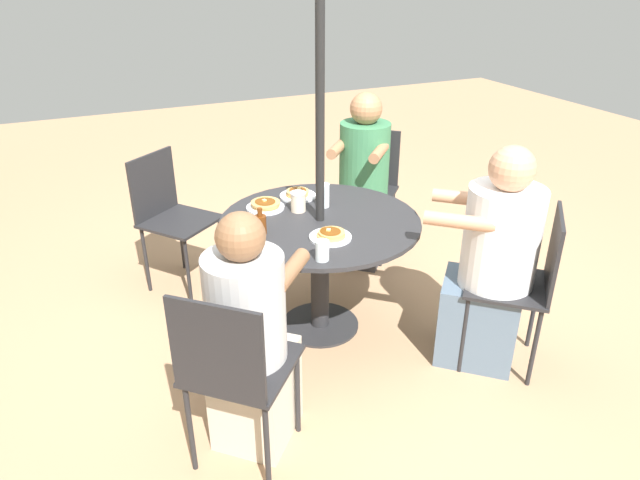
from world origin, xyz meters
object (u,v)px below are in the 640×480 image
at_px(patio_chair_north, 368,183).
at_px(syrup_bottle, 260,224).
at_px(patio_chair_south, 233,367).
at_px(pancake_plate_b, 331,235).
at_px(coffee_cup, 298,202).
at_px(diner_north, 362,187).
at_px(drinking_glass_b, 322,251).
at_px(drinking_glass_a, 324,195).
at_px(patio_chair_east, 170,212).
at_px(pancake_plate_c, 266,205).
at_px(pancake_plate_a, 298,194).
at_px(patio_table, 320,241).
at_px(patio_chair_west, 524,278).
at_px(diner_south, 251,343).
at_px(diner_west, 491,269).

distance_m(patio_chair_north, syrup_bottle, 1.41).
xyz_separation_m(patio_chair_south, pancake_plate_b, (0.57, -0.71, 0.19)).
bearing_deg(coffee_cup, syrup_bottle, 123.84).
distance_m(diner_north, coffee_cup, 0.90).
distance_m(patio_chair_south, drinking_glass_b, 0.72).
height_order(pancake_plate_b, coffee_cup, coffee_cup).
bearing_deg(drinking_glass_a, diner_north, -45.98).
bearing_deg(syrup_bottle, patio_chair_east, 19.18).
distance_m(pancake_plate_b, drinking_glass_b, 0.24).
bearing_deg(pancake_plate_c, pancake_plate_a, -69.93).
xyz_separation_m(patio_table, drinking_glass_a, (0.16, -0.10, 0.20)).
bearing_deg(patio_chair_east, pancake_plate_c, 89.26).
distance_m(patio_table, drinking_glass_a, 0.28).
relative_size(patio_table, drinking_glass_a, 8.04).
distance_m(coffee_cup, drinking_glass_a, 0.16).
bearing_deg(patio_table, patio_chair_north, -43.01).
xyz_separation_m(patio_chair_west, pancake_plate_a, (1.10, 0.80, 0.20)).
relative_size(patio_chair_east, patio_chair_south, 1.00).
height_order(pancake_plate_c, syrup_bottle, syrup_bottle).
bearing_deg(pancake_plate_b, coffee_cup, 2.51).
relative_size(diner_south, drinking_glass_b, 11.41).
relative_size(diner_west, syrup_bottle, 8.32).
distance_m(pancake_plate_a, pancake_plate_c, 0.25).
bearing_deg(coffee_cup, drinking_glass_b, 168.50).
xyz_separation_m(pancake_plate_c, drinking_glass_a, (-0.11, -0.32, 0.05)).
bearing_deg(patio_chair_west, patio_chair_north, 44.62).
bearing_deg(diner_west, drinking_glass_a, 79.31).
xyz_separation_m(patio_table, diner_south, (-0.69, 0.64, -0.05)).
distance_m(patio_chair_south, pancake_plate_a, 1.41).
xyz_separation_m(patio_chair_north, drinking_glass_a, (-0.65, 0.66, 0.25)).
bearing_deg(patio_chair_south, drinking_glass_a, 91.72).
relative_size(diner_south, coffee_cup, 10.08).
relative_size(patio_table, coffee_cup, 9.82).
xyz_separation_m(diner_north, syrup_bottle, (-0.72, 1.00, 0.21)).
bearing_deg(drinking_glass_b, syrup_bottle, 23.85).
bearing_deg(diner_south, coffee_cup, 98.77).
bearing_deg(syrup_bottle, pancake_plate_a, -43.37).
relative_size(patio_chair_north, drinking_glass_a, 6.46).
bearing_deg(drinking_glass_a, pancake_plate_b, 160.36).
xyz_separation_m(patio_chair_west, pancake_plate_b, (0.51, 0.86, 0.19)).
bearing_deg(pancake_plate_c, patio_chair_south, 153.90).
height_order(patio_chair_east, diner_south, diner_south).
distance_m(patio_table, patio_chair_west, 1.11).
bearing_deg(pancake_plate_b, pancake_plate_a, -5.72).
height_order(patio_table, diner_north, diner_north).
distance_m(patio_chair_west, drinking_glass_b, 1.07).
xyz_separation_m(syrup_bottle, drinking_glass_b, (-0.39, -0.17, -0.01)).
xyz_separation_m(syrup_bottle, drinking_glass_a, (0.20, -0.45, 0.01)).
xyz_separation_m(patio_table, patio_chair_east, (0.87, 0.67, -0.04)).
distance_m(pancake_plate_c, syrup_bottle, 0.34).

